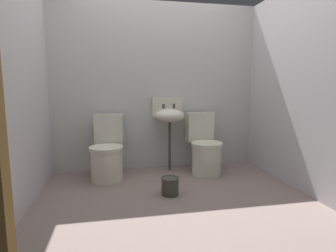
{
  "coord_description": "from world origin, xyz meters",
  "views": [
    {
      "loc": [
        -0.58,
        -2.66,
        1.13
      ],
      "look_at": [
        0.0,
        0.27,
        0.7
      ],
      "focal_mm": 29.31,
      "sensor_mm": 36.0,
      "label": 1
    }
  ],
  "objects_px": {
    "toilet_left": "(107,153)",
    "sink": "(169,115)",
    "toilet_right": "(204,148)",
    "bucket": "(170,186)"
  },
  "relations": [
    {
      "from": "toilet_left",
      "to": "bucket",
      "type": "distance_m",
      "value": 0.96
    },
    {
      "from": "toilet_left",
      "to": "sink",
      "type": "bearing_deg",
      "value": -160.18
    },
    {
      "from": "bucket",
      "to": "toilet_left",
      "type": "bearing_deg",
      "value": 134.21
    },
    {
      "from": "toilet_left",
      "to": "sink",
      "type": "distance_m",
      "value": 0.94
    },
    {
      "from": "toilet_left",
      "to": "toilet_right",
      "type": "distance_m",
      "value": 1.25
    },
    {
      "from": "toilet_right",
      "to": "toilet_left",
      "type": "bearing_deg",
      "value": -0.86
    },
    {
      "from": "toilet_left",
      "to": "bucket",
      "type": "bearing_deg",
      "value": 141.03
    },
    {
      "from": "toilet_left",
      "to": "bucket",
      "type": "xyz_separation_m",
      "value": [
        0.65,
        -0.67,
        -0.22
      ]
    },
    {
      "from": "toilet_left",
      "to": "toilet_right",
      "type": "xyz_separation_m",
      "value": [
        1.25,
        -0.0,
        0.0
      ]
    },
    {
      "from": "toilet_right",
      "to": "sink",
      "type": "bearing_deg",
      "value": -24.24
    }
  ]
}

